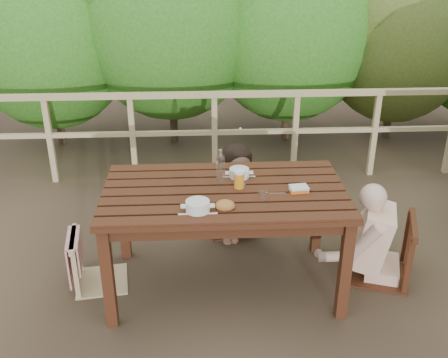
{
  "coord_description": "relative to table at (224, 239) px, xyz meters",
  "views": [
    {
      "loc": [
        -0.19,
        -3.4,
        2.54
      ],
      "look_at": [
        0.0,
        0.05,
        0.9
      ],
      "focal_mm": 41.68,
      "sensor_mm": 36.0,
      "label": 1
    }
  ],
  "objects": [
    {
      "name": "woman",
      "position": [
        0.08,
        0.92,
        0.27
      ],
      "size": [
        0.73,
        0.82,
        1.37
      ],
      "primitive_type": null,
      "rotation": [
        0.0,
        0.0,
        3.46
      ],
      "color": "black",
      "rests_on": "ground"
    },
    {
      "name": "ground",
      "position": [
        0.0,
        0.0,
        -0.41
      ],
      "size": [
        60.0,
        60.0,
        0.0
      ],
      "primitive_type": "plane",
      "color": "#4E3D2B",
      "rests_on": "ground"
    },
    {
      "name": "table",
      "position": [
        0.0,
        0.0,
        0.0
      ],
      "size": [
        1.78,
        1.0,
        0.82
      ],
      "primitive_type": "cube",
      "color": "#381B0E",
      "rests_on": "ground"
    },
    {
      "name": "butter_tub",
      "position": [
        0.54,
        -0.06,
        0.44
      ],
      "size": [
        0.14,
        0.11,
        0.06
      ],
      "primitive_type": "cube",
      "rotation": [
        0.0,
        0.0,
        0.11
      ],
      "color": "silver",
      "rests_on": "table"
    },
    {
      "name": "chair_left",
      "position": [
        -0.98,
        0.07,
        0.0
      ],
      "size": [
        0.47,
        0.47,
        0.83
      ],
      "primitive_type": "cube",
      "rotation": [
        0.0,
        0.0,
        1.71
      ],
      "color": "tan",
      "rests_on": "ground"
    },
    {
      "name": "beer_glass",
      "position": [
        0.11,
        0.02,
        0.49
      ],
      "size": [
        0.08,
        0.08,
        0.15
      ],
      "primitive_type": "cylinder",
      "color": "orange",
      "rests_on": "table"
    },
    {
      "name": "railing",
      "position": [
        0.0,
        2.0,
        0.09
      ],
      "size": [
        5.6,
        0.1,
        1.01
      ],
      "primitive_type": "cube",
      "color": "tan",
      "rests_on": "ground"
    },
    {
      "name": "bread_roll",
      "position": [
        -0.01,
        -0.3,
        0.45
      ],
      "size": [
        0.14,
        0.1,
        0.08
      ],
      "primitive_type": "ellipsoid",
      "color": "#B17233",
      "rests_on": "table"
    },
    {
      "name": "chair_far",
      "position": [
        0.08,
        0.9,
        0.06
      ],
      "size": [
        0.59,
        0.59,
        0.94
      ],
      "primitive_type": "cube",
      "rotation": [
        0.0,
        0.0,
        0.32
      ],
      "color": "#381B0E",
      "rests_on": "ground"
    },
    {
      "name": "soup_near",
      "position": [
        -0.2,
        -0.32,
        0.46
      ],
      "size": [
        0.27,
        0.27,
        0.09
      ],
      "primitive_type": "cylinder",
      "color": "white",
      "rests_on": "table"
    },
    {
      "name": "diner_right",
      "position": [
        1.3,
        0.06,
        0.24
      ],
      "size": [
        0.78,
        0.71,
        1.31
      ],
      "primitive_type": null,
      "rotation": [
        0.0,
        0.0,
        1.25
      ],
      "color": "beige",
      "rests_on": "ground"
    },
    {
      "name": "bottle",
      "position": [
        -0.02,
        0.14,
        0.55
      ],
      "size": [
        0.07,
        0.07,
        0.27
      ],
      "primitive_type": "cylinder",
      "color": "silver",
      "rests_on": "table"
    },
    {
      "name": "soup_far",
      "position": [
        0.13,
        0.21,
        0.45
      ],
      "size": [
        0.26,
        0.26,
        0.09
      ],
      "primitive_type": "cylinder",
      "color": "white",
      "rests_on": "table"
    },
    {
      "name": "chair_right",
      "position": [
        1.27,
        0.06,
        0.08
      ],
      "size": [
        0.62,
        0.62,
        0.99
      ],
      "primitive_type": "cube",
      "rotation": [
        0.0,
        0.0,
        -1.9
      ],
      "color": "#381B0E",
      "rests_on": "ground"
    },
    {
      "name": "tumbler",
      "position": [
        0.26,
        -0.18,
        0.45
      ],
      "size": [
        0.06,
        0.06,
        0.07
      ],
      "primitive_type": "cylinder",
      "color": "white",
      "rests_on": "table"
    }
  ]
}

